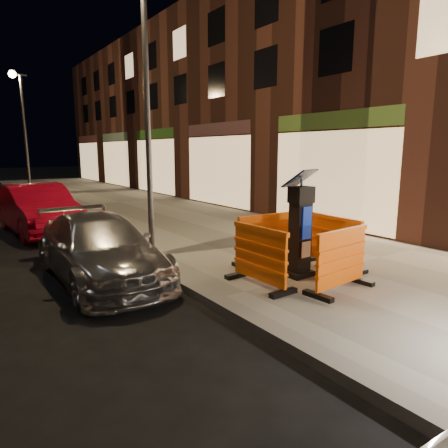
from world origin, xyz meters
TOP-DOWN VIEW (x-y plane):
  - ground_plane at (0.00, 0.00)m, footprint 120.00×120.00m
  - sidewalk at (3.00, 0.00)m, footprint 6.00×60.00m
  - kerb at (0.00, 0.00)m, footprint 0.30×60.00m
  - parking_kiosk at (1.85, 0.09)m, footprint 0.59×0.59m
  - barrier_front at (1.85, -0.86)m, footprint 1.37×0.65m
  - barrier_back at (1.85, 1.04)m, footprint 1.35×0.62m
  - barrier_kerbside at (0.90, 0.09)m, footprint 0.59×1.34m
  - barrier_bldgside at (2.80, 0.09)m, footprint 0.60×1.35m
  - car_silver at (-1.07, 2.45)m, footprint 1.76×4.22m
  - car_red at (-1.17, 7.78)m, footprint 1.82×4.50m
  - street_lamp_mid at (0.25, 3.00)m, footprint 0.12×0.12m
  - street_lamp_far at (0.25, 18.00)m, footprint 0.12×0.12m

SIDE VIEW (x-z plane):
  - ground_plane at x=0.00m, z-range 0.00..0.00m
  - car_silver at x=-1.07m, z-range -0.61..0.61m
  - car_red at x=-1.17m, z-range -0.73..0.73m
  - sidewalk at x=3.00m, z-range 0.00..0.15m
  - kerb at x=0.00m, z-range 0.00..0.15m
  - barrier_front at x=1.85m, z-range 0.15..1.18m
  - barrier_back at x=1.85m, z-range 0.15..1.18m
  - barrier_kerbside at x=0.90m, z-range 0.15..1.18m
  - barrier_bldgside at x=2.80m, z-range 0.15..1.18m
  - parking_kiosk at x=1.85m, z-range 0.15..2.00m
  - street_lamp_mid at x=0.25m, z-range 0.15..6.15m
  - street_lamp_far at x=0.25m, z-range 0.15..6.15m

